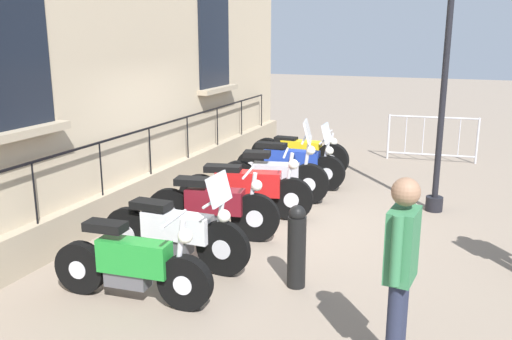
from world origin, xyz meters
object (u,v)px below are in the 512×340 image
Objects in this scene: motorcycle_silver at (274,177)px; crowd_barrier at (432,137)px; motorcycle_maroon at (213,208)px; bollard at (297,246)px; motorcycle_red at (246,190)px; pedestrian_standing at (401,265)px; lamppost at (451,6)px; motorcycle_green at (132,266)px; motorcycle_blue at (290,165)px; motorcycle_yellow at (299,154)px; motorcycle_white at (176,233)px.

motorcycle_silver reaches higher than crowd_barrier.
motorcycle_silver is at bearing 83.22° from motorcycle_maroon.
motorcycle_silver reaches higher than bollard.
motorcycle_red is 1.21× the size of pedestrian_standing.
lamppost is at bearing 69.39° from bollard.
lamppost reaches higher than motorcycle_red.
motorcycle_maroon is at bearing 90.25° from motorcycle_green.
motorcycle_silver is 1.10× the size of pedestrian_standing.
motorcycle_red is at bearing 88.23° from motorcycle_green.
motorcycle_blue is at bearing 116.49° from pedestrian_standing.
crowd_barrier is (-0.32, 3.78, -2.72)m from lamppost.
bollard is at bearing -71.33° from motorcycle_blue.
motorcycle_yellow is at bearing -139.27° from crowd_barrier.
motorcycle_maroon is 1.98× the size of bollard.
motorcycle_green is 6.08m from lamppost.
motorcycle_silver is 0.39× the size of lamppost.
crowd_barrier is 8.60m from pedestrian_standing.
motorcycle_silver is 1.95× the size of bollard.
motorcycle_green is 2.94m from pedestrian_standing.
motorcycle_maroon reaches higher than motorcycle_yellow.
bollard is (-1.01, -7.30, -0.06)m from crowd_barrier.
motorcycle_blue is at bearing 168.41° from lamppost.
motorcycle_white is at bearing 90.38° from motorcycle_green.
motorcycle_blue reaches higher than motorcycle_green.
pedestrian_standing reaches higher than motorcycle_maroon.
crowd_barrier is at bearing 64.57° from motorcycle_red.
bollard is at bearing 135.25° from pedestrian_standing.
bollard is (1.58, -1.06, 0.05)m from motorcycle_maroon.
pedestrian_standing is (2.81, -6.41, 0.59)m from motorcycle_yellow.
motorcycle_maroon is 0.40× the size of lamppost.
motorcycle_green is 5.07m from motorcycle_blue.
pedestrian_standing is at bearing -88.09° from crowd_barrier.
crowd_barrier is (2.58, 8.29, 0.16)m from motorcycle_green.
motorcycle_silver is at bearing 121.35° from pedestrian_standing.
motorcycle_yellow is 4.35m from lamppost.
motorcycle_blue is at bearing 86.03° from motorcycle_maroon.
motorcycle_red is 0.99× the size of motorcycle_blue.
motorcycle_blue is (0.20, 5.06, 0.02)m from motorcycle_green.
motorcycle_maroon is 3.75m from pedestrian_standing.
bollard is (1.35, -3.05, 0.06)m from motorcycle_silver.
motorcycle_blue is 1.22× the size of pedestrian_standing.
motorcycle_blue reaches higher than motorcycle_maroon.
bollard is at bearing -54.37° from motorcycle_red.
lamppost reaches higher than motorcycle_yellow.
motorcycle_green is 8.68m from crowd_barrier.
lamppost is at bearing -11.59° from motorcycle_blue.
motorcycle_yellow is 0.43× the size of lamppost.
motorcycle_silver is 0.91× the size of motorcycle_yellow.
motorcycle_red is at bearing -97.69° from motorcycle_silver.
motorcycle_silver is at bearing 86.78° from motorcycle_green.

